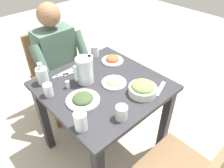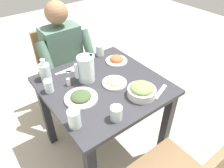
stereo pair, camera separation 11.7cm
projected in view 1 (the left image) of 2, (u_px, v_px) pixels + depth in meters
ground_plane at (105, 147)px, 1.95m from camera, size 8.00×8.00×0.00m
dining_table at (103, 99)px, 1.59m from camera, size 0.81×0.81×0.72m
chair_near at (53, 70)px, 2.09m from camera, size 0.40×0.40×0.86m
diner_near at (62, 65)px, 1.88m from camera, size 0.48×0.53×1.15m
water_pitcher at (85, 70)px, 1.48m from camera, size 0.16×0.12×0.19m
salad_bowl at (143, 88)px, 1.40m from camera, size 0.19×0.19×0.09m
plate_fries at (114, 82)px, 1.51m from camera, size 0.18×0.18×0.04m
plate_rice_curry at (112, 60)px, 1.74m from camera, size 0.18×0.18×0.05m
plate_dolmas at (83, 99)px, 1.36m from camera, size 0.22×0.22×0.05m
water_glass_far_left at (81, 121)px, 1.16m from camera, size 0.07×0.07×0.11m
water_glass_far_right at (122, 113)px, 1.22m from camera, size 0.07×0.07×0.09m
water_glass_by_pitcher at (48, 90)px, 1.39m from camera, size 0.06×0.06×0.09m
water_glass_near_left at (95, 51)px, 1.80m from camera, size 0.07×0.07×0.09m
oil_carafe at (43, 76)px, 1.49m from camera, size 0.08×0.08×0.16m
salt_shaker at (68, 84)px, 1.46m from camera, size 0.03×0.03×0.05m
fork_near at (71, 70)px, 1.64m from camera, size 0.17×0.06×0.01m
knife_near at (63, 73)px, 1.61m from camera, size 0.19×0.03×0.01m
fork_far at (160, 89)px, 1.46m from camera, size 0.17×0.08×0.01m
knife_far at (68, 74)px, 1.60m from camera, size 0.18×0.08×0.01m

